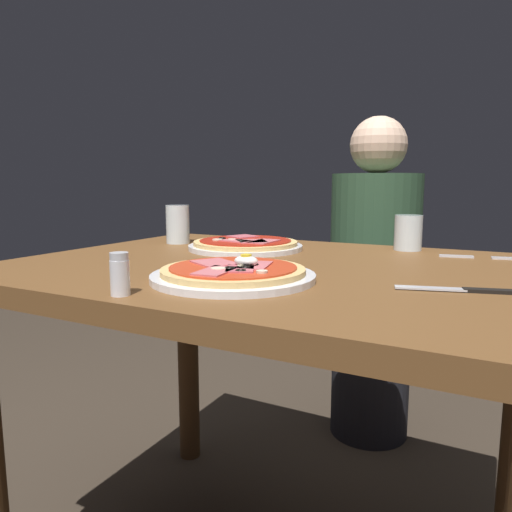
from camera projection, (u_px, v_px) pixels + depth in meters
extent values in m
cube|color=brown|center=(274.00, 273.00, 1.04)|extent=(1.11, 0.84, 0.04)
cylinder|color=#4A3018|center=(188.00, 355.00, 1.64)|extent=(0.07, 0.07, 0.74)
cylinder|color=white|center=(233.00, 277.00, 0.86)|extent=(0.29, 0.29, 0.01)
cylinder|color=#DBB26B|center=(233.00, 271.00, 0.86)|extent=(0.26, 0.26, 0.01)
cylinder|color=red|center=(233.00, 267.00, 0.86)|extent=(0.23, 0.23, 0.00)
torus|color=black|center=(241.00, 271.00, 0.80)|extent=(0.02, 0.02, 0.00)
torus|color=black|center=(254.00, 265.00, 0.86)|extent=(0.02, 0.02, 0.00)
torus|color=black|center=(246.00, 268.00, 0.83)|extent=(0.02, 0.02, 0.00)
torus|color=black|center=(230.00, 268.00, 0.82)|extent=(0.02, 0.02, 0.00)
cube|color=#C65B66|center=(240.00, 269.00, 0.82)|extent=(0.07, 0.08, 0.00)
cube|color=#D16B70|center=(215.00, 263.00, 0.88)|extent=(0.10, 0.10, 0.00)
cube|color=#D16B70|center=(216.00, 271.00, 0.80)|extent=(0.06, 0.09, 0.00)
cube|color=#D16B70|center=(254.00, 265.00, 0.86)|extent=(0.07, 0.10, 0.00)
cylinder|color=beige|center=(242.00, 266.00, 0.85)|extent=(0.02, 0.02, 0.00)
cylinder|color=beige|center=(262.00, 272.00, 0.79)|extent=(0.02, 0.02, 0.00)
cylinder|color=beige|center=(218.00, 269.00, 0.82)|extent=(0.03, 0.03, 0.00)
cylinder|color=beige|center=(247.00, 265.00, 0.86)|extent=(0.02, 0.02, 0.00)
ellipsoid|color=white|center=(246.00, 261.00, 0.85)|extent=(0.04, 0.03, 0.02)
cylinder|color=yellow|center=(246.00, 255.00, 0.85)|extent=(0.02, 0.02, 0.00)
cylinder|color=white|center=(245.00, 247.00, 1.26)|extent=(0.30, 0.30, 0.01)
cylinder|color=#DBB26B|center=(245.00, 243.00, 1.25)|extent=(0.27, 0.27, 0.01)
cylinder|color=#A82314|center=(245.00, 240.00, 1.25)|extent=(0.24, 0.24, 0.00)
torus|color=black|center=(239.00, 240.00, 1.23)|extent=(0.02, 0.02, 0.00)
torus|color=black|center=(222.00, 238.00, 1.27)|extent=(0.02, 0.02, 0.00)
torus|color=black|center=(241.00, 241.00, 1.21)|extent=(0.02, 0.02, 0.00)
cube|color=#D16B70|center=(264.00, 241.00, 1.21)|extent=(0.05, 0.10, 0.00)
cube|color=#D16B70|center=(236.00, 241.00, 1.22)|extent=(0.09, 0.06, 0.00)
cube|color=#C65B66|center=(243.00, 236.00, 1.32)|extent=(0.09, 0.09, 0.00)
cube|color=#D16B70|center=(252.00, 241.00, 1.21)|extent=(0.10, 0.10, 0.00)
cylinder|color=beige|center=(232.00, 240.00, 1.24)|extent=(0.02, 0.02, 0.00)
cylinder|color=beige|center=(217.00, 240.00, 1.24)|extent=(0.03, 0.03, 0.00)
cylinder|color=silver|center=(178.00, 224.00, 1.38)|extent=(0.07, 0.07, 0.11)
cylinder|color=silver|center=(178.00, 233.00, 1.38)|extent=(0.06, 0.06, 0.06)
cylinder|color=silver|center=(408.00, 233.00, 1.24)|extent=(0.07, 0.07, 0.09)
cylinder|color=silver|center=(408.00, 241.00, 1.24)|extent=(0.06, 0.06, 0.05)
cube|color=silver|center=(456.00, 256.00, 1.12)|extent=(0.08, 0.03, 0.00)
cube|color=silver|center=(503.00, 259.00, 1.09)|extent=(0.04, 0.01, 0.00)
cube|color=silver|center=(503.00, 258.00, 1.09)|extent=(0.04, 0.01, 0.00)
cube|color=silver|center=(502.00, 258.00, 1.10)|extent=(0.04, 0.01, 0.00)
cube|color=silver|center=(502.00, 258.00, 1.10)|extent=(0.04, 0.01, 0.00)
cube|color=silver|center=(430.00, 288.00, 0.78)|extent=(0.11, 0.05, 0.00)
cube|color=black|center=(493.00, 291.00, 0.76)|extent=(0.09, 0.04, 0.01)
cylinder|color=white|center=(120.00, 278.00, 0.74)|extent=(0.03, 0.03, 0.05)
cylinder|color=silver|center=(119.00, 256.00, 0.73)|extent=(0.03, 0.03, 0.01)
cylinder|color=black|center=(370.00, 374.00, 1.82)|extent=(0.29, 0.29, 0.46)
cylinder|color=#2D4C33|center=(375.00, 246.00, 1.75)|extent=(0.32, 0.32, 0.52)
sphere|color=beige|center=(379.00, 145.00, 1.70)|extent=(0.20, 0.20, 0.20)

